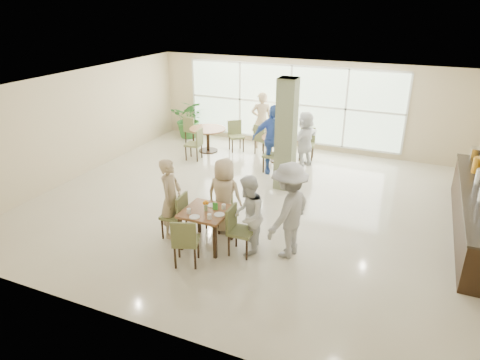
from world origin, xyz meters
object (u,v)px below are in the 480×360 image
at_px(teen_left, 171,198).
at_px(adult_b, 305,139).
at_px(round_table_left, 208,133).
at_px(potted_plant, 190,119).
at_px(buffet_counter, 476,209).
at_px(main_table, 206,215).
at_px(adult_standing, 262,121).
at_px(teen_right, 248,215).
at_px(round_table_right, 281,143).
at_px(adult_a, 273,139).
at_px(teen_far, 224,195).
at_px(teen_standing, 289,211).

distance_m(teen_left, adult_b, 5.08).
distance_m(round_table_left, potted_plant, 1.65).
bearing_deg(buffet_counter, main_table, -151.83).
height_order(main_table, adult_standing, adult_standing).
bearing_deg(teen_right, buffet_counter, 107.22).
height_order(round_table_right, adult_a, adult_a).
distance_m(buffet_counter, adult_b, 4.87).
bearing_deg(round_table_left, adult_a, -19.63).
bearing_deg(adult_b, teen_far, 12.38).
height_order(buffet_counter, teen_right, buffet_counter).
bearing_deg(teen_far, teen_standing, 165.97).
bearing_deg(buffet_counter, potted_plant, 157.90).
xyz_separation_m(teen_left, adult_b, (1.40, 4.88, -0.02)).
relative_size(round_table_left, adult_a, 0.60).
relative_size(round_table_left, buffet_counter, 0.24).
relative_size(teen_standing, adult_b, 1.15).
bearing_deg(round_table_left, adult_standing, 33.82).
bearing_deg(round_table_right, adult_standing, 136.03).
xyz_separation_m(round_table_left, adult_a, (2.45, -0.87, 0.37)).
bearing_deg(adult_a, teen_left, -121.56).
distance_m(buffet_counter, teen_right, 4.72).
height_order(teen_left, adult_standing, adult_standing).
relative_size(buffet_counter, adult_a, 2.46).
height_order(main_table, round_table_left, same).
xyz_separation_m(main_table, teen_far, (0.07, 0.67, 0.15)).
height_order(teen_standing, adult_standing, teen_standing).
distance_m(main_table, adult_standing, 6.10).
xyz_separation_m(adult_a, adult_b, (0.69, 0.80, -0.15)).
xyz_separation_m(round_table_right, teen_far, (0.23, -4.39, 0.21)).
xyz_separation_m(teen_far, teen_standing, (1.49, -0.38, 0.13)).
bearing_deg(round_table_right, round_table_left, -179.28).
distance_m(potted_plant, teen_left, 6.73).
xyz_separation_m(main_table, adult_b, (0.58, 4.95, 0.16)).
distance_m(teen_left, adult_a, 4.15).
xyz_separation_m(buffet_counter, potted_plant, (-8.65, 3.51, 0.11)).
distance_m(main_table, round_table_left, 5.64).
height_order(round_table_left, teen_left, teen_left).
bearing_deg(main_table, teen_right, 6.49).
height_order(teen_far, adult_b, adult_b).
distance_m(teen_standing, adult_a, 4.21).
relative_size(teen_standing, adult_standing, 1.01).
bearing_deg(adult_standing, teen_far, 78.74).
height_order(round_table_left, potted_plant, potted_plant).
distance_m(teen_far, adult_b, 4.31).
bearing_deg(main_table, adult_b, 83.31).
xyz_separation_m(round_table_right, potted_plant, (-3.66, 1.04, 0.08)).
relative_size(main_table, teen_right, 0.56).
relative_size(main_table, potted_plant, 0.65).
bearing_deg(round_table_left, potted_plant, 139.44).
bearing_deg(adult_a, round_table_left, 138.65).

